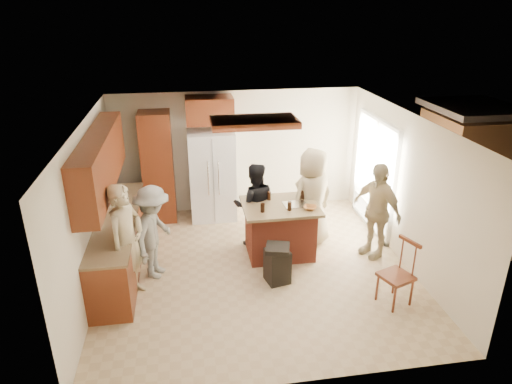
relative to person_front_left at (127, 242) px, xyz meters
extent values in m
plane|color=tan|center=(1.96, 0.41, -0.90)|extent=(5.00, 5.00, 0.00)
plane|color=white|center=(1.96, 0.41, 1.60)|extent=(5.00, 5.00, 0.00)
plane|color=beige|center=(1.96, 2.91, 0.35)|extent=(5.00, 0.00, 5.00)
plane|color=beige|center=(1.96, -2.09, 0.35)|extent=(5.00, 0.00, 5.00)
plane|color=beige|center=(-0.54, 0.41, 0.35)|extent=(0.00, 5.00, 5.00)
plane|color=beige|center=(4.46, 0.41, 0.35)|extent=(0.00, 5.00, 5.00)
cube|color=white|center=(4.44, 1.61, 0.15)|extent=(0.02, 1.60, 2.10)
cube|color=white|center=(4.42, 1.61, 0.15)|extent=(0.08, 1.72, 2.10)
cube|color=maroon|center=(1.96, 0.61, 1.54)|extent=(1.30, 0.70, 0.10)
cube|color=white|center=(1.96, 0.61, 1.48)|extent=(1.10, 0.50, 0.02)
cube|color=olive|center=(5.96, 1.61, -0.95)|extent=(3.00, 3.00, 0.10)
cube|color=#593319|center=(6.66, 2.21, 0.10)|extent=(1.40, 1.60, 2.00)
imported|color=tan|center=(0.00, 0.00, 0.00)|extent=(0.74, 0.81, 1.79)
imported|color=black|center=(2.07, 1.25, -0.12)|extent=(0.76, 0.48, 1.55)
imported|color=tan|center=(3.09, 1.14, 0.00)|extent=(1.03, 0.88, 1.80)
imported|color=tan|center=(4.05, 0.57, -0.05)|extent=(0.88, 1.11, 1.69)
imported|color=gray|center=(0.35, 0.49, -0.13)|extent=(0.78, 1.09, 1.54)
cube|color=maroon|center=(-0.24, 0.81, -0.46)|extent=(0.60, 3.00, 0.88)
cube|color=#846B4C|center=(-0.24, 0.81, 0.00)|extent=(0.64, 3.00, 0.04)
cube|color=maroon|center=(-0.37, 0.81, 0.98)|extent=(0.35, 3.00, 0.85)
cube|color=maroon|center=(0.36, 2.61, 0.20)|extent=(0.60, 0.60, 2.20)
cube|color=maroon|center=(1.41, 2.61, 1.30)|extent=(0.90, 0.60, 0.50)
cube|color=white|center=(1.41, 2.53, 0.00)|extent=(0.90, 0.72, 1.80)
cube|color=gray|center=(1.41, 2.16, 0.00)|extent=(0.01, 0.01, 1.71)
cylinder|color=silver|center=(1.31, 2.14, 0.09)|extent=(0.02, 0.02, 0.70)
cylinder|color=silver|center=(1.51, 2.14, 0.09)|extent=(0.02, 0.02, 0.70)
cube|color=#973926|center=(2.44, 0.86, -0.46)|extent=(1.10, 0.85, 0.88)
cube|color=#776445|center=(2.44, 0.86, 0.01)|extent=(1.28, 1.03, 0.05)
cube|color=silver|center=(2.69, 0.81, 0.04)|extent=(0.42, 0.32, 0.02)
imported|color=brown|center=(2.89, 0.61, 0.06)|extent=(0.28, 0.28, 0.05)
cylinder|color=black|center=(2.10, 0.63, 0.11)|extent=(0.07, 0.07, 0.15)
cylinder|color=black|center=(2.29, 1.09, 0.11)|extent=(0.07, 0.07, 0.15)
cylinder|color=black|center=(2.89, 1.06, 0.11)|extent=(0.07, 0.07, 0.15)
cylinder|color=black|center=(2.55, 0.62, 0.11)|extent=(0.07, 0.07, 0.15)
cube|color=black|center=(2.23, 0.00, -0.62)|extent=(0.41, 0.41, 0.55)
cube|color=black|center=(2.23, 0.00, -0.31)|extent=(0.44, 0.44, 0.08)
cube|color=maroon|center=(3.81, -0.82, -0.45)|extent=(0.54, 0.54, 0.05)
cylinder|color=maroon|center=(3.71, -1.04, -0.68)|extent=(0.05, 0.05, 0.44)
cylinder|color=maroon|center=(4.03, -0.92, -0.68)|extent=(0.05, 0.05, 0.44)
cylinder|color=maroon|center=(3.59, -0.72, -0.68)|extent=(0.05, 0.05, 0.44)
cylinder|color=maroon|center=(3.91, -0.60, -0.68)|extent=(0.05, 0.05, 0.44)
cube|color=maroon|center=(3.99, -0.75, 0.07)|extent=(0.18, 0.39, 0.05)
cylinder|color=maroon|center=(4.03, -0.86, -0.18)|extent=(0.03, 0.03, 0.50)
cylinder|color=maroon|center=(3.94, -0.64, -0.18)|extent=(0.03, 0.03, 0.50)
camera|label=1|loc=(0.93, -6.01, 3.22)|focal=32.00mm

